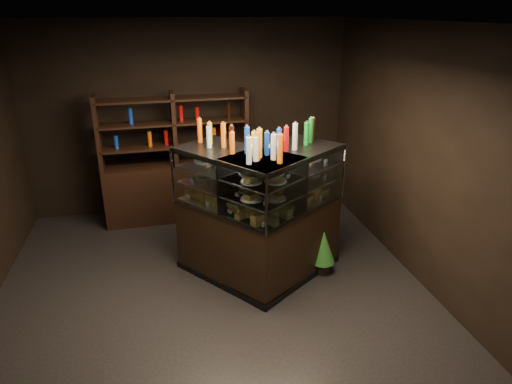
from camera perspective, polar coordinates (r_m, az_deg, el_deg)
The scene contains 7 objects.
ground at distance 5.65m, azimuth -5.46°, elevation -11.63°, with size 5.00×5.00×0.00m, color black.
room_shell at distance 4.86m, azimuth -6.28°, elevation 7.81°, with size 5.02×5.02×3.01m.
display_case at distance 5.59m, azimuth 0.54°, elevation -5.56°, with size 2.10×1.64×1.62m.
food_display at distance 5.30m, azimuth 0.57°, elevation 0.76°, with size 1.64×1.16×0.49m.
bottles_top at distance 5.14m, azimuth 0.59°, elevation 6.60°, with size 1.46×1.02×0.30m.
potted_conifer at distance 5.77m, azimuth 8.41°, elevation -6.69°, with size 0.31×0.31×0.66m.
back_shelving at distance 7.19m, azimuth -9.79°, elevation 1.26°, with size 2.23×0.50×2.00m.
Camera 1 is at (-0.47, -4.69, 3.12)m, focal length 32.00 mm.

